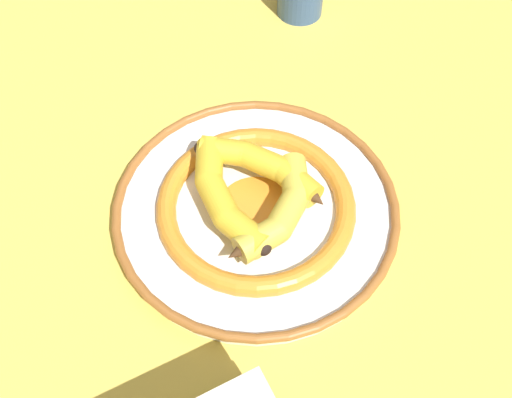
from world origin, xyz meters
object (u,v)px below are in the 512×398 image
banana_a (222,195)px  banana_c (264,166)px  decorative_bowl (256,209)px  banana_b (280,212)px

banana_a → banana_c: banana_a is taller
banana_c → decorative_bowl: bearing=105.3°
decorative_bowl → banana_b: size_ratio=2.14×
decorative_bowl → banana_a: 0.06m
decorative_bowl → banana_b: banana_b is taller
decorative_bowl → banana_b: bearing=-90.7°
banana_b → decorative_bowl: bearing=71.0°
banana_c → banana_a: bearing=70.2°
decorative_bowl → banana_c: banana_c is taller
banana_b → banana_c: bearing=41.7°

